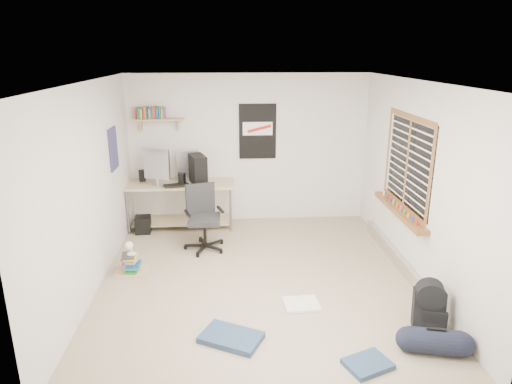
{
  "coord_description": "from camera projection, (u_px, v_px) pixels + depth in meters",
  "views": [
    {
      "loc": [
        -0.36,
        -5.31,
        2.83
      ],
      "look_at": [
        -0.0,
        0.29,
        1.1
      ],
      "focal_mm": 32.0,
      "sensor_mm": 36.0,
      "label": 1
    }
  ],
  "objects": [
    {
      "name": "floor",
      "position": [
        257.0,
        279.0,
        5.92
      ],
      "size": [
        4.0,
        4.5,
        0.01
      ],
      "primitive_type": "cube",
      "color": "gray",
      "rests_on": "ground"
    },
    {
      "name": "ceiling",
      "position": [
        258.0,
        81.0,
        5.18
      ],
      "size": [
        4.0,
        4.5,
        0.01
      ],
      "primitive_type": "cube",
      "color": "white",
      "rests_on": "ground"
    },
    {
      "name": "back_wall",
      "position": [
        249.0,
        149.0,
        7.7
      ],
      "size": [
        4.0,
        0.01,
        2.5
      ],
      "primitive_type": "cube",
      "color": "silver",
      "rests_on": "ground"
    },
    {
      "name": "left_wall",
      "position": [
        90.0,
        190.0,
        5.43
      ],
      "size": [
        0.01,
        4.5,
        2.5
      ],
      "primitive_type": "cube",
      "color": "silver",
      "rests_on": "ground"
    },
    {
      "name": "right_wall",
      "position": [
        418.0,
        184.0,
        5.67
      ],
      "size": [
        0.01,
        4.5,
        2.5
      ],
      "primitive_type": "cube",
      "color": "silver",
      "rests_on": "ground"
    },
    {
      "name": "desk",
      "position": [
        181.0,
        205.0,
        7.65
      ],
      "size": [
        1.93,
        1.4,
        0.8
      ],
      "primitive_type": "cube",
      "rotation": [
        0.0,
        0.0,
        0.4
      ],
      "color": "#C0B285",
      "rests_on": "floor"
    },
    {
      "name": "monitor_left",
      "position": [
        157.0,
        169.0,
        7.21
      ],
      "size": [
        0.46,
        0.27,
        0.49
      ],
      "primitive_type": "cube",
      "rotation": [
        0.0,
        0.0,
        -0.38
      ],
      "color": "#9E9EA2",
      "rests_on": "desk"
    },
    {
      "name": "monitor_right",
      "position": [
        188.0,
        168.0,
        7.47
      ],
      "size": [
        0.38,
        0.21,
        0.4
      ],
      "primitive_type": "cube",
      "rotation": [
        0.0,
        0.0,
        0.35
      ],
      "color": "#A7A8AD",
      "rests_on": "desk"
    },
    {
      "name": "pc_tower",
      "position": [
        198.0,
        169.0,
        7.27
      ],
      "size": [
        0.33,
        0.48,
        0.46
      ],
      "primitive_type": "cube",
      "rotation": [
        0.0,
        0.0,
        0.31
      ],
      "color": "black",
      "rests_on": "desk"
    },
    {
      "name": "keyboard",
      "position": [
        176.0,
        185.0,
        7.21
      ],
      "size": [
        0.4,
        0.26,
        0.02
      ],
      "primitive_type": "cube",
      "rotation": [
        0.0,
        0.0,
        0.38
      ],
      "color": "black",
      "rests_on": "desk"
    },
    {
      "name": "speaker_left",
      "position": [
        142.0,
        176.0,
        7.4
      ],
      "size": [
        0.12,
        0.12,
        0.19
      ],
      "primitive_type": "cube",
      "rotation": [
        0.0,
        0.0,
        0.38
      ],
      "color": "black",
      "rests_on": "desk"
    },
    {
      "name": "speaker_right",
      "position": [
        182.0,
        179.0,
        7.23
      ],
      "size": [
        0.12,
        0.12,
        0.18
      ],
      "primitive_type": "cube",
      "rotation": [
        0.0,
        0.0,
        -0.32
      ],
      "color": "black",
      "rests_on": "desk"
    },
    {
      "name": "office_chair",
      "position": [
        204.0,
        218.0,
        6.69
      ],
      "size": [
        0.79,
        0.79,
        0.97
      ],
      "primitive_type": "cube",
      "rotation": [
        0.0,
        0.0,
        0.29
      ],
      "color": "black",
      "rests_on": "floor"
    },
    {
      "name": "wall_shelf",
      "position": [
        159.0,
        119.0,
        7.35
      ],
      "size": [
        0.8,
        0.22,
        0.24
      ],
      "primitive_type": "cube",
      "color": "tan",
      "rests_on": "back_wall"
    },
    {
      "name": "poster_back_wall",
      "position": [
        258.0,
        132.0,
        7.6
      ],
      "size": [
        0.62,
        0.03,
        0.92
      ],
      "primitive_type": "cube",
      "color": "black",
      "rests_on": "back_wall"
    },
    {
      "name": "poster_left_wall",
      "position": [
        113.0,
        149.0,
        6.5
      ],
      "size": [
        0.02,
        0.42,
        0.6
      ],
      "primitive_type": "cube",
      "color": "navy",
      "rests_on": "left_wall"
    },
    {
      "name": "window",
      "position": [
        406.0,
        163.0,
        5.9
      ],
      "size": [
        0.1,
        1.5,
        1.26
      ],
      "primitive_type": "cube",
      "color": "brown",
      "rests_on": "right_wall"
    },
    {
      "name": "baseboard_heater",
      "position": [
        397.0,
        259.0,
        6.3
      ],
      "size": [
        0.08,
        2.5,
        0.18
      ],
      "primitive_type": "cube",
      "color": "#B7B2A8",
      "rests_on": "floor"
    },
    {
      "name": "backpack",
      "position": [
        428.0,
        310.0,
        4.85
      ],
      "size": [
        0.38,
        0.34,
        0.43
      ],
      "primitive_type": "cube",
      "rotation": [
        0.0,
        0.0,
        -0.29
      ],
      "color": "black",
      "rests_on": "floor"
    },
    {
      "name": "duffel_bag",
      "position": [
        435.0,
        340.0,
        4.44
      ],
      "size": [
        0.31,
        0.31,
        0.5
      ],
      "primitive_type": "cylinder",
      "rotation": [
        0.0,
        0.0,
        -0.23
      ],
      "color": "black",
      "rests_on": "floor"
    },
    {
      "name": "tshirt",
      "position": [
        301.0,
        304.0,
        5.3
      ],
      "size": [
        0.42,
        0.36,
        0.04
      ],
      "primitive_type": "cube",
      "rotation": [
        0.0,
        0.0,
        0.06
      ],
      "color": "silver",
      "rests_on": "floor"
    },
    {
      "name": "jeans_a",
      "position": [
        231.0,
        338.0,
        4.66
      ],
      "size": [
        0.71,
        0.62,
        0.07
      ],
      "primitive_type": "cube",
      "rotation": [
        0.0,
        0.0,
        -0.47
      ],
      "color": "navy",
      "rests_on": "floor"
    },
    {
      "name": "jeans_b",
      "position": [
        368.0,
        364.0,
        4.28
      ],
      "size": [
        0.5,
        0.44,
        0.05
      ],
      "primitive_type": "cube",
      "rotation": [
        0.0,
        0.0,
        0.39
      ],
      "color": "navy",
      "rests_on": "floor"
    },
    {
      "name": "book_stack",
      "position": [
        131.0,
        261.0,
        6.08
      ],
      "size": [
        0.5,
        0.46,
        0.28
      ],
      "primitive_type": "cube",
      "rotation": [
        0.0,
        0.0,
        -0.37
      ],
      "color": "brown",
      "rests_on": "floor"
    },
    {
      "name": "desk_lamp",
      "position": [
        131.0,
        246.0,
        5.99
      ],
      "size": [
        0.14,
        0.21,
        0.2
      ],
      "primitive_type": "cube",
      "rotation": [
        0.0,
        0.0,
        0.1
      ],
      "color": "white",
      "rests_on": "book_stack"
    },
    {
      "name": "subwoofer",
      "position": [
        143.0,
        224.0,
        7.4
      ],
      "size": [
        0.26,
        0.26,
        0.27
      ],
      "primitive_type": "cube",
      "rotation": [
        0.0,
        0.0,
        0.06
      ],
      "color": "black",
      "rests_on": "floor"
    }
  ]
}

